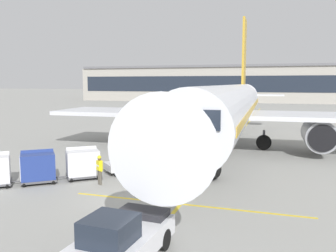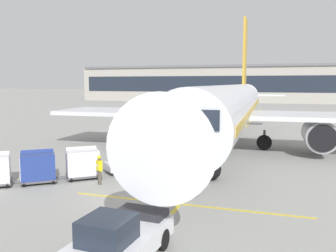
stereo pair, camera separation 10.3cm
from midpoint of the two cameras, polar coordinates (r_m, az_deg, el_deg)
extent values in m
plane|color=gray|center=(18.74, -6.81, -11.60)|extent=(600.00, 600.00, 0.00)
cylinder|color=silver|center=(31.14, 9.53, 2.81)|extent=(4.97, 32.13, 3.99)
cube|color=gold|center=(31.14, 9.53, 2.81)|extent=(4.97, 30.85, 0.48)
cone|color=silver|center=(13.48, 1.15, -2.32)|extent=(3.91, 4.10, 3.79)
cone|color=silver|center=(50.24, 11.93, 4.61)|extent=(3.58, 6.48, 3.39)
cube|color=silver|center=(33.91, -4.61, 2.20)|extent=(15.40, 6.87, 0.36)
cylinder|color=#93969E|center=(33.09, -3.21, -0.37)|extent=(2.60, 4.24, 2.47)
cylinder|color=black|center=(31.10, -4.48, -0.85)|extent=(2.11, 0.18, 2.10)
cube|color=silver|center=(32.21, 24.70, 1.34)|extent=(15.40, 6.87, 0.36)
cylinder|color=#93969E|center=(31.58, 22.81, -1.25)|extent=(2.60, 4.24, 2.47)
cylinder|color=black|center=(29.49, 23.31, -1.82)|extent=(2.11, 0.18, 2.10)
cube|color=gold|center=(48.73, 11.96, 10.79)|extent=(0.40, 3.85, 9.61)
cube|color=silver|center=(48.32, 11.79, 4.89)|extent=(10.42, 2.88, 0.20)
cube|color=#1E2633|center=(16.10, 3.66, 1.32)|extent=(2.85, 1.88, 0.88)
cylinder|color=#47474C|center=(22.05, 6.67, -5.48)|extent=(0.22, 0.22, 1.10)
sphere|color=black|center=(22.17, 6.65, -6.87)|extent=(1.35, 1.35, 1.35)
cylinder|color=#47474C|center=(33.43, 4.64, -1.23)|extent=(0.22, 0.22, 1.10)
sphere|color=black|center=(33.52, 4.63, -2.16)|extent=(1.35, 1.35, 1.35)
cylinder|color=#47474C|center=(32.83, 14.95, -1.59)|extent=(0.22, 0.22, 1.10)
sphere|color=black|center=(32.91, 14.92, -2.54)|extent=(1.35, 1.35, 1.35)
cube|color=silver|center=(24.16, -6.02, -6.14)|extent=(3.51, 3.56, 0.44)
cube|color=black|center=(24.04, -8.43, -4.85)|extent=(0.82, 0.82, 0.70)
cylinder|color=#333338|center=(24.26, -6.92, -4.59)|extent=(0.08, 0.08, 0.80)
cube|color=silver|center=(24.43, -3.36, -3.24)|extent=(4.06, 4.17, 1.99)
cube|color=black|center=(24.41, -3.36, -3.03)|extent=(3.86, 3.97, 1.84)
cube|color=#333338|center=(24.02, -2.91, -3.12)|extent=(3.41, 3.54, 2.03)
cube|color=#333338|center=(24.80, -3.79, -2.81)|extent=(3.41, 3.54, 2.03)
cylinder|color=black|center=(24.04, -2.69, -6.71)|extent=(0.53, 0.54, 0.56)
cylinder|color=black|center=(25.33, -4.16, -6.02)|extent=(0.53, 0.54, 0.56)
cylinder|color=black|center=(23.13, -8.04, -7.32)|extent=(0.53, 0.54, 0.56)
cylinder|color=black|center=(24.47, -9.27, -6.55)|extent=(0.53, 0.54, 0.56)
cube|color=#515156|center=(23.19, -13.47, -7.58)|extent=(2.56, 2.50, 0.12)
cylinder|color=#4C4C51|center=(23.06, -16.82, -7.80)|extent=(0.59, 0.49, 0.07)
cube|color=silver|center=(23.00, -13.52, -5.63)|extent=(2.42, 2.36, 1.50)
cube|color=silver|center=(23.30, -13.70, -4.16)|extent=(1.96, 1.80, 0.74)
cube|color=silver|center=(22.90, -15.93, -5.76)|extent=(0.92, 1.14, 1.38)
sphere|color=black|center=(23.77, -15.61, -7.44)|extent=(0.30, 0.30, 0.30)
sphere|color=black|center=(22.46, -15.27, -8.27)|extent=(0.30, 0.30, 0.30)
sphere|color=black|center=(23.97, -11.77, -7.21)|extent=(0.30, 0.30, 0.30)
sphere|color=black|center=(22.67, -11.20, -8.02)|extent=(0.30, 0.30, 0.30)
cube|color=#515156|center=(22.93, -20.05, -7.98)|extent=(2.56, 2.50, 0.12)
cylinder|color=#4C4C51|center=(22.96, -23.45, -8.14)|extent=(0.59, 0.49, 0.07)
cube|color=navy|center=(22.74, -20.13, -6.01)|extent=(2.42, 2.36, 1.50)
cube|color=navy|center=(23.04, -20.21, -4.51)|extent=(1.96, 1.80, 0.74)
cube|color=silver|center=(22.75, -22.57, -6.11)|extent=(0.92, 1.14, 1.38)
sphere|color=black|center=(23.61, -22.03, -7.80)|extent=(0.30, 0.30, 0.30)
sphere|color=black|center=(22.29, -22.08, -8.65)|extent=(0.30, 0.30, 0.30)
sphere|color=black|center=(23.62, -18.12, -7.62)|extent=(0.30, 0.30, 0.30)
sphere|color=black|center=(22.31, -17.93, -8.47)|extent=(0.30, 0.30, 0.30)
sphere|color=black|center=(23.74, -24.17, -7.82)|extent=(0.30, 0.30, 0.30)
sphere|color=black|center=(22.43, -24.34, -8.67)|extent=(0.30, 0.30, 0.30)
cube|color=silver|center=(12.51, -7.59, -17.97)|extent=(2.41, 4.54, 0.70)
cube|color=#1E2633|center=(11.60, -9.57, -16.02)|extent=(1.58, 1.64, 0.80)
cube|color=#28282D|center=(13.68, -4.15, -13.57)|extent=(1.85, 1.09, 0.24)
cylinder|color=black|center=(13.38, -0.94, -17.60)|extent=(0.33, 0.78, 0.76)
cylinder|color=black|center=(14.14, -8.17, -16.29)|extent=(0.33, 0.78, 0.76)
cylinder|color=#514C42|center=(21.44, -10.85, -8.10)|extent=(0.15, 0.15, 0.86)
cylinder|color=#514C42|center=(21.60, -11.05, -7.99)|extent=(0.15, 0.15, 0.86)
cube|color=yellow|center=(21.34, -10.99, -6.18)|extent=(0.45, 0.42, 0.58)
cube|color=white|center=(21.29, -11.30, -6.22)|extent=(0.28, 0.21, 0.08)
sphere|color=brown|center=(21.26, -11.02, -5.10)|extent=(0.21, 0.21, 0.21)
sphere|color=yellow|center=(21.24, -11.02, -4.92)|extent=(0.23, 0.23, 0.23)
cylinder|color=yellow|center=(21.14, -10.71, -6.43)|extent=(0.09, 0.09, 0.56)
cylinder|color=yellow|center=(21.57, -11.26, -6.18)|extent=(0.09, 0.09, 0.56)
cylinder|color=black|center=(24.87, -12.81, -6.06)|extent=(0.15, 0.15, 0.86)
cylinder|color=black|center=(24.71, -12.63, -6.14)|extent=(0.15, 0.15, 0.86)
cube|color=yellow|center=(24.64, -12.77, -4.47)|extent=(0.45, 0.41, 0.58)
cube|color=white|center=(24.69, -12.50, -4.44)|extent=(0.29, 0.20, 0.08)
sphere|color=brown|center=(24.56, -12.79, -3.53)|extent=(0.21, 0.21, 0.21)
sphere|color=yellow|center=(24.55, -12.80, -3.37)|extent=(0.23, 0.23, 0.23)
cylinder|color=yellow|center=(24.86, -13.00, -4.49)|extent=(0.09, 0.09, 0.56)
cylinder|color=yellow|center=(24.44, -12.53, -4.67)|extent=(0.09, 0.09, 0.56)
cylinder|color=black|center=(25.13, -7.35, -5.81)|extent=(0.15, 0.15, 0.86)
cylinder|color=black|center=(25.01, -7.05, -5.87)|extent=(0.15, 0.15, 0.86)
cube|color=orange|center=(24.92, -7.22, -4.22)|extent=(0.44, 0.35, 0.58)
cube|color=white|center=(25.01, -7.03, -4.18)|extent=(0.33, 0.12, 0.08)
sphere|color=brown|center=(24.84, -7.24, -3.30)|extent=(0.21, 0.21, 0.21)
sphere|color=yellow|center=(24.83, -7.24, -3.14)|extent=(0.23, 0.23, 0.23)
cylinder|color=orange|center=(25.09, -7.62, -4.27)|extent=(0.09, 0.09, 0.56)
cylinder|color=orange|center=(24.77, -6.82, -4.40)|extent=(0.09, 0.09, 0.56)
cube|color=black|center=(30.99, 1.09, -4.10)|extent=(0.70, 0.70, 0.05)
cone|color=orange|center=(30.92, 1.10, -3.39)|extent=(0.56, 0.56, 0.73)
cylinder|color=white|center=(30.91, 1.10, -3.32)|extent=(0.31, 0.31, 0.09)
cube|color=yellow|center=(31.67, 8.90, -3.98)|extent=(0.20, 110.00, 0.01)
cube|color=yellow|center=(17.95, 2.72, -12.39)|extent=(12.00, 0.20, 0.01)
cube|color=#A8A399|center=(118.50, 16.49, 6.32)|extent=(125.55, 18.92, 10.72)
cube|color=#1E2633|center=(109.00, 16.40, 6.44)|extent=(121.78, 0.10, 4.82)
cube|color=slate|center=(116.73, 16.57, 9.12)|extent=(124.29, 16.08, 0.70)
camera|label=1|loc=(0.05, -90.12, -0.01)|focal=38.26mm
camera|label=2|loc=(0.05, 89.88, 0.01)|focal=38.26mm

